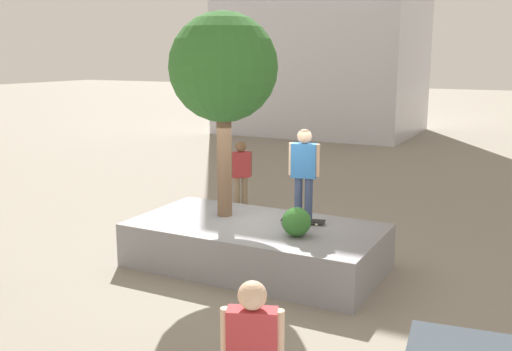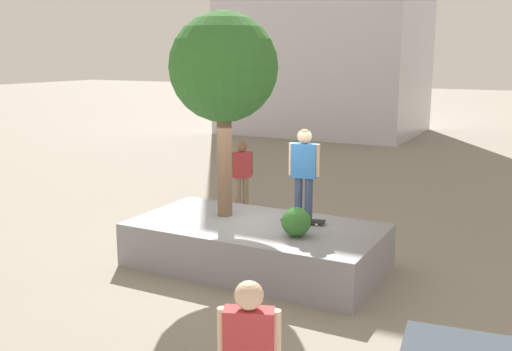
# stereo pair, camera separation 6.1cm
# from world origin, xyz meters

# --- Properties ---
(ground_plane) EXTENTS (120.00, 120.00, 0.00)m
(ground_plane) POSITION_xyz_m (0.00, 0.00, 0.00)
(ground_plane) COLOR gray
(planter_ledge) EXTENTS (4.52, 2.36, 0.81)m
(planter_ledge) POSITION_xyz_m (-0.12, 0.18, 0.40)
(planter_ledge) COLOR gray
(planter_ledge) RESTS_ON ground
(plaza_tree) EXTENTS (2.01, 2.01, 3.80)m
(plaza_tree) POSITION_xyz_m (0.68, -0.07, 3.57)
(plaza_tree) COLOR brown
(plaza_tree) RESTS_ON planter_ledge
(boxwood_shrub) EXTENTS (0.50, 0.50, 0.50)m
(boxwood_shrub) POSITION_xyz_m (-1.06, 0.50, 1.06)
(boxwood_shrub) COLOR #2D6628
(boxwood_shrub) RESTS_ON planter_ledge
(skateboard) EXTENTS (0.83, 0.41, 0.07)m
(skateboard) POSITION_xyz_m (-0.87, -0.23, 0.87)
(skateboard) COLOR black
(skateboard) RESTS_ON planter_ledge
(skateboarder) EXTENTS (0.56, 0.27, 1.66)m
(skateboarder) POSITION_xyz_m (-0.87, -0.23, 1.84)
(skateboarder) COLOR navy
(skateboarder) RESTS_ON skateboard
(passerby_with_bag) EXTENTS (0.47, 0.46, 1.72)m
(passerby_with_bag) POSITION_xyz_m (2.10, -3.30, 1.00)
(passerby_with_bag) COLOR #847056
(passerby_with_bag) RESTS_ON ground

